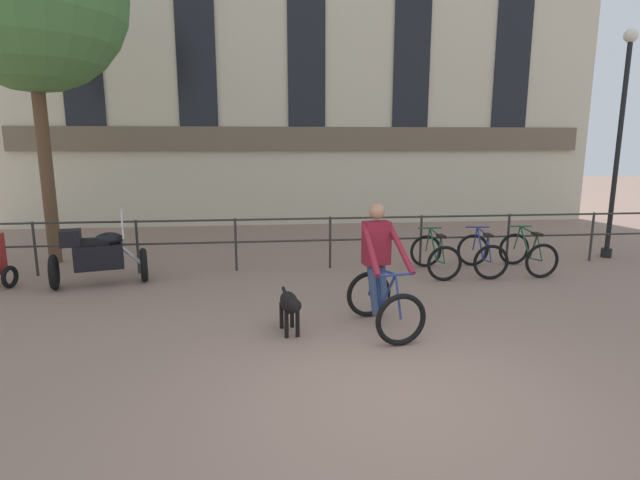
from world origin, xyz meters
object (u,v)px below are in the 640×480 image
parked_bicycle_mid_left (482,254)px  parked_bicycle_mid_right (527,253)px  parked_motorcycle (98,255)px  parked_bicycle_near_lamp (435,256)px  street_lamp (620,134)px  dog (290,305)px  cyclist_with_bike (380,273)px

parked_bicycle_mid_left → parked_bicycle_mid_right: 0.94m
parked_motorcycle → parked_bicycle_mid_right: 8.08m
parked_bicycle_near_lamp → parked_bicycle_mid_left: 0.94m
parked_bicycle_mid_right → street_lamp: size_ratio=0.23×
dog → parked_bicycle_mid_left: bearing=27.1°
parked_motorcycle → parked_bicycle_mid_left: 7.14m
parked_motorcycle → parked_bicycle_mid_right: parked_motorcycle is taller
cyclist_with_bike → parked_motorcycle: 5.15m
parked_motorcycle → street_lamp: bearing=-98.8°
cyclist_with_bike → parked_bicycle_near_lamp: bearing=47.8°
parked_bicycle_mid_left → dog: bearing=40.9°
dog → parked_bicycle_near_lamp: 4.05m
parked_bicycle_near_lamp → parked_bicycle_mid_left: bearing=179.5°
parked_bicycle_mid_left → cyclist_with_bike: bearing=50.3°
cyclist_with_bike → dog: cyclist_with_bike is taller
parked_bicycle_near_lamp → parked_bicycle_mid_right: size_ratio=1.00×
cyclist_with_bike → dog: 1.30m
parked_bicycle_near_lamp → cyclist_with_bike: bearing=56.9°
parked_motorcycle → cyclist_with_bike: bearing=-133.9°
dog → parked_motorcycle: bearing=132.3°
dog → parked_bicycle_mid_right: bearing=21.5°
parked_bicycle_mid_right → cyclist_with_bike: bearing=35.8°
dog → parked_bicycle_near_lamp: size_ratio=0.83×
parked_motorcycle → street_lamp: street_lamp is taller
parked_bicycle_mid_left → street_lamp: street_lamp is taller
parked_motorcycle → parked_bicycle_near_lamp: (6.19, 0.13, -0.20)m
parked_bicycle_near_lamp → dog: bearing=43.0°
dog → parked_bicycle_mid_left: size_ratio=0.79×
parked_motorcycle → parked_bicycle_near_lamp: parked_motorcycle is taller
parked_bicycle_near_lamp → parked_bicycle_mid_right: (1.88, 0.00, 0.00)m
cyclist_with_bike → dog: size_ratio=1.84×
cyclist_with_bike → parked_bicycle_mid_right: size_ratio=1.52×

